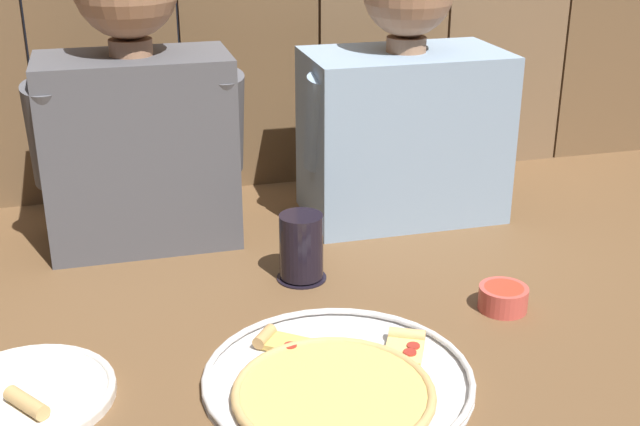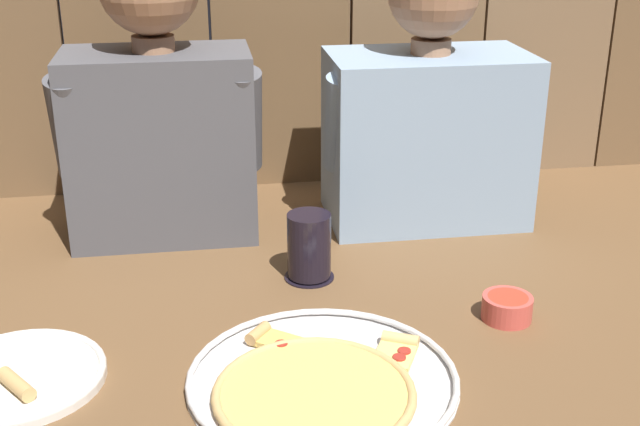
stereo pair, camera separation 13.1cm
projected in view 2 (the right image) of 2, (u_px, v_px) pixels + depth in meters
ground_plane at (337, 343)px, 1.29m from camera, size 3.20×3.20×0.00m
pizza_tray at (320, 383)px, 1.17m from camera, size 0.39×0.39×0.03m
dinner_plate at (19, 376)px, 1.19m from camera, size 0.25×0.25×0.03m
drinking_glass at (309, 247)px, 1.48m from camera, size 0.09×0.09×0.12m
dipping_bowl at (507, 306)px, 1.35m from camera, size 0.08×0.08×0.04m
diner_left at (157, 97)px, 1.59m from camera, size 0.40×0.21×0.60m
diner_right at (428, 105)px, 1.68m from camera, size 0.44×0.24×0.56m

